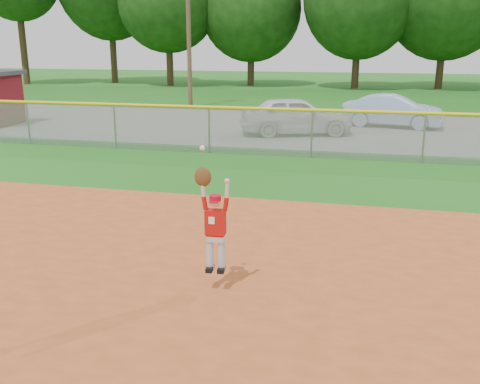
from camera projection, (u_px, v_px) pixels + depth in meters
name	position (u px, v px, depth m)	size (l,w,h in m)	color
ground	(234.00, 303.00, 7.48)	(120.00, 120.00, 0.00)	#1A5914
parking_strip	(326.00, 128.00, 22.46)	(44.00, 10.00, 0.03)	slate
car_white_a	(296.00, 116.00, 20.74)	(1.74, 4.32, 1.47)	silver
car_blue	(393.00, 111.00, 22.63)	(1.43, 4.11, 1.35)	#8CADD1
outfield_fence	(312.00, 130.00, 16.60)	(40.06, 0.10, 1.55)	gray
power_lines	(360.00, 18.00, 26.59)	(19.40, 0.24, 9.00)	#4C3823
ballplayer	(214.00, 221.00, 7.54)	(0.51, 0.22, 1.83)	silver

